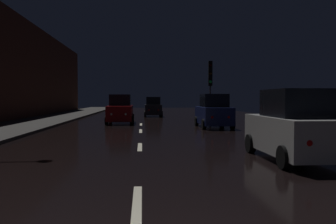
% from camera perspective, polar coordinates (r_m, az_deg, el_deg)
% --- Properties ---
extents(ground, '(27.62, 84.00, 0.02)m').
position_cam_1_polar(ground, '(27.61, -4.34, -1.58)').
color(ground, black).
extents(sidewalk_left, '(4.40, 84.00, 0.15)m').
position_cam_1_polar(sidewalk_left, '(28.66, -19.75, -1.39)').
color(sidewalk_left, '#33302D').
rests_on(sidewalk_left, ground).
extents(lane_centerline, '(0.16, 20.67, 0.01)m').
position_cam_1_polar(lane_centerline, '(15.89, -4.48, -4.29)').
color(lane_centerline, beige).
rests_on(lane_centerline, ground).
extents(traffic_light_far_right, '(0.35, 0.48, 4.66)m').
position_cam_1_polar(traffic_light_far_right, '(27.49, 6.82, 5.44)').
color(traffic_light_far_right, '#38383A').
rests_on(traffic_light_far_right, ground).
extents(streetlamp_overhead, '(1.70, 0.44, 7.22)m').
position_cam_1_polar(streetlamp_overhead, '(15.07, -24.75, 13.43)').
color(streetlamp_overhead, '#2D2D30').
rests_on(streetlamp_overhead, ground).
extents(car_approaching_headlights, '(1.91, 4.14, 2.09)m').
position_cam_1_polar(car_approaching_headlights, '(25.94, -7.67, 0.30)').
color(car_approaching_headlights, maroon).
rests_on(car_approaching_headlights, ground).
extents(car_distant_taillights, '(1.79, 3.88, 1.96)m').
position_cam_1_polar(car_distant_taillights, '(35.73, -2.42, 0.73)').
color(car_distant_taillights, black).
rests_on(car_distant_taillights, ground).
extents(car_parked_right_near, '(1.89, 4.09, 2.06)m').
position_cam_1_polar(car_parked_right_near, '(11.00, 19.55, -2.38)').
color(car_parked_right_near, silver).
rests_on(car_parked_right_near, ground).
extents(car_parked_right_far, '(1.90, 4.12, 2.07)m').
position_cam_1_polar(car_parked_right_far, '(22.19, 7.33, -0.03)').
color(car_parked_right_far, '#141E51').
rests_on(car_parked_right_far, ground).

